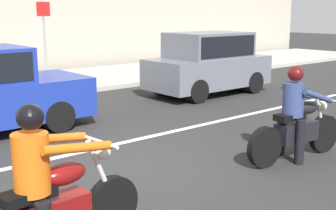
% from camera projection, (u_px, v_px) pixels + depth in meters
% --- Properties ---
extents(ground_plane, '(80.00, 80.00, 0.00)m').
position_uv_depth(ground_plane, '(107.00, 166.00, 7.03)').
color(ground_plane, '#292929').
extents(lane_marking_stripe, '(18.00, 0.14, 0.01)m').
position_uv_depth(lane_marking_stripe, '(49.00, 159.00, 7.35)').
color(lane_marking_stripe, silver).
rests_on(lane_marking_stripe, ground_plane).
extents(motorcycle_with_rider_orange_stripe, '(2.24, 0.70, 1.59)m').
position_uv_depth(motorcycle_with_rider_orange_stripe, '(44.00, 199.00, 4.25)').
color(motorcycle_with_rider_orange_stripe, black).
rests_on(motorcycle_with_rider_orange_stripe, ground_plane).
extents(motorcycle_with_rider_denim_blue, '(2.08, 0.71, 1.56)m').
position_uv_depth(motorcycle_with_rider_denim_blue, '(296.00, 122.00, 7.24)').
color(motorcycle_with_rider_denim_blue, black).
rests_on(motorcycle_with_rider_denim_blue, ground_plane).
extents(parked_hatchback_slate_gray, '(3.72, 1.76, 1.80)m').
position_uv_depth(parked_hatchback_slate_gray, '(208.00, 63.00, 12.93)').
color(parked_hatchback_slate_gray, slate).
rests_on(parked_hatchback_slate_gray, ground_plane).
extents(street_sign_post, '(0.44, 0.08, 2.57)m').
position_uv_depth(street_sign_post, '(44.00, 34.00, 14.12)').
color(street_sign_post, gray).
rests_on(street_sign_post, sidewalk_slab).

